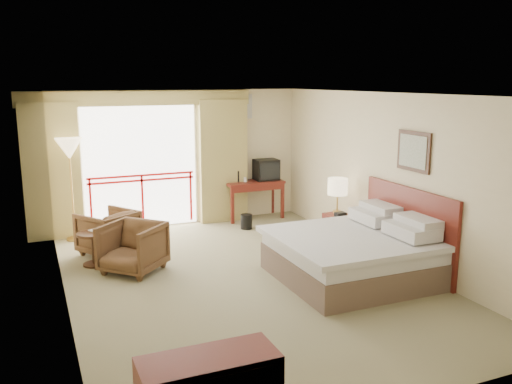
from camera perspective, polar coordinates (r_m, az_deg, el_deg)
name	(u,v)px	position (r m, az deg, el deg)	size (l,w,h in m)	color
floor	(245,279)	(8.13, -1.16, -9.13)	(7.00, 7.00, 0.00)	#817B57
ceiling	(244,94)	(7.59, -1.25, 10.26)	(7.00, 7.00, 0.00)	white
wall_back	(180,158)	(11.03, -7.99, 3.59)	(5.00, 5.00, 0.00)	beige
wall_front	(398,266)	(4.79, 14.68, -7.53)	(5.00, 5.00, 0.00)	beige
wall_left	(60,205)	(7.23, -19.94, -1.33)	(7.00, 7.00, 0.00)	beige
wall_right	(389,178)	(8.96, 13.81, 1.48)	(7.00, 7.00, 0.00)	beige
balcony_door	(141,168)	(10.86, -12.02, 2.52)	(2.40, 2.40, 0.00)	white
balcony_railing	(142,187)	(10.90, -11.91, 0.49)	(2.09, 0.03, 1.02)	red
curtain_left	(52,172)	(10.54, -20.72, 2.01)	(1.00, 0.26, 2.50)	#97874C
curtain_right	(223,161)	(11.15, -3.55, 3.25)	(1.00, 0.26, 2.50)	#97874C
valance	(139,98)	(10.63, -12.23, 9.64)	(4.40, 0.22, 0.28)	#97874C
hvac_vent	(240,106)	(11.31, -1.65, 8.99)	(0.50, 0.04, 0.50)	silver
bed	(354,254)	(8.16, 10.29, -6.43)	(2.13, 2.06, 0.97)	brown
headboard	(408,229)	(8.63, 15.74, -3.79)	(0.06, 2.10, 1.30)	#571713
framed_art	(414,151)	(8.41, 16.25, 4.13)	(0.04, 0.72, 0.60)	black
nightstand	(338,230)	(9.75, 8.61, -3.95)	(0.39, 0.46, 0.56)	#571713
table_lamp	(338,187)	(9.62, 8.59, 0.50)	(0.35, 0.35, 0.62)	tan
phone	(340,215)	(9.52, 8.88, -2.36)	(0.18, 0.14, 0.08)	black
desk	(252,189)	(11.47, -0.41, 0.36)	(1.23, 0.60, 0.81)	#571713
tv	(266,170)	(11.46, 1.09, 2.35)	(0.49, 0.39, 0.44)	black
coffee_maker	(238,176)	(11.23, -1.96, 1.65)	(0.11, 0.11, 0.24)	black
cup	(245,180)	(11.25, -1.15, 1.31)	(0.07, 0.07, 0.11)	white
wastebasket	(246,222)	(10.70, -1.02, -3.14)	(0.23, 0.23, 0.29)	black
armchair_far	(109,254)	(9.57, -15.19, -6.29)	(0.81, 0.83, 0.75)	#492E1B
armchair_near	(134,271)	(8.63, -12.74, -8.16)	(0.82, 0.84, 0.77)	#492E1B
side_table	(93,243)	(8.95, -16.76, -5.17)	(0.49, 0.49, 0.54)	black
book	(93,233)	(8.90, -16.83, -4.11)	(0.17, 0.23, 0.02)	white
floor_lamp	(69,153)	(10.24, -19.07, 3.94)	(0.48, 0.48, 1.88)	tan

